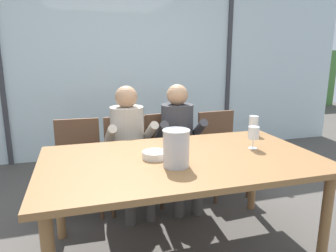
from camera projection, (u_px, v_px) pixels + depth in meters
ground at (151, 195)px, 3.29m from camera, size 14.00×14.00×0.00m
window_glass_panel at (125, 66)px, 4.39m from camera, size 7.15×0.03×2.60m
window_mullion_left at (0, 68)px, 3.93m from camera, size 0.06×0.06×2.60m
window_mullion_right at (228, 65)px, 4.82m from camera, size 0.06×0.06×2.60m
hillside_vineyard at (103, 80)px, 8.31m from camera, size 13.15×2.40×1.57m
dining_table at (182, 167)px, 2.20m from camera, size 1.95×1.11×0.75m
chair_near_curtain at (78, 158)px, 2.94m from camera, size 0.46×0.46×0.86m
chair_left_of_center at (127, 154)px, 3.05m from camera, size 0.44×0.44×0.86m
chair_center at (168, 149)px, 3.22m from camera, size 0.49×0.49×0.86m
chair_right_of_center at (220, 146)px, 3.33m from camera, size 0.47×0.47×0.86m
person_beige_jumper at (130, 141)px, 2.91m from camera, size 0.49×0.63×1.18m
person_charcoal_jacket at (179, 137)px, 3.04m from camera, size 0.47×0.62×1.18m
ice_bucket_primary at (176, 148)px, 1.98m from camera, size 0.18×0.18×0.25m
tasting_bowl at (155, 155)px, 2.16m from camera, size 0.18×0.18×0.05m
wine_glass_by_left_taster at (254, 134)px, 2.36m from camera, size 0.08×0.08×0.17m
wine_glass_near_bucket at (254, 122)px, 2.76m from camera, size 0.08×0.08×0.17m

